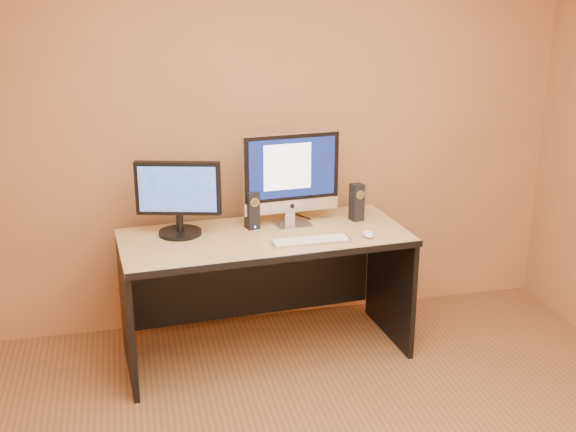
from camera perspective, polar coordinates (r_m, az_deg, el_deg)
The scene contains 10 objects.
walls at distance 2.85m, azimuth 6.27°, elevation -1.59°, with size 4.00×4.00×2.60m, color #A16641, non-canonical shape.
desk at distance 4.48m, azimuth -1.79°, elevation -6.28°, with size 1.72×0.75×0.79m, color tan, non-canonical shape.
imac at distance 4.41m, azimuth 0.37°, elevation 2.91°, with size 0.61×0.23×0.59m, color silver, non-canonical shape.
second_monitor at distance 4.31m, azimuth -8.64°, elevation 1.37°, with size 0.51×0.26×0.45m, color black, non-canonical shape.
speaker_left at distance 4.41m, azimuth -2.86°, elevation 0.49°, with size 0.07×0.08×0.24m, color black, non-canonical shape.
speaker_right at distance 4.57m, azimuth 5.45°, elevation 1.10°, with size 0.07×0.08×0.24m, color black, non-canonical shape.
keyboard at distance 4.21m, azimuth 1.81°, elevation -1.95°, with size 0.46×0.12×0.02m, color #B8B8BD.
mouse at distance 4.31m, azimuth 6.34°, elevation -1.41°, with size 0.06×0.11×0.04m, color white.
cable_a at distance 4.67m, azimuth 0.78°, elevation 0.10°, with size 0.01×0.01×0.24m, color black.
cable_b at distance 4.66m, azimuth -0.17°, elevation 0.06°, with size 0.01×0.01×0.19m, color black.
Camera 1 is at (-0.90, -2.52, 2.28)m, focal length 45.00 mm.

